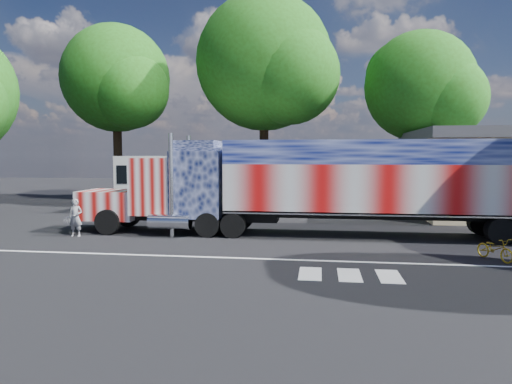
# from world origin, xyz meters

# --- Properties ---
(ground) EXTENTS (100.00, 100.00, 0.00)m
(ground) POSITION_xyz_m (0.00, 0.00, 0.00)
(ground) COLOR black
(lane_markings) EXTENTS (30.00, 2.67, 0.01)m
(lane_markings) POSITION_xyz_m (1.71, -3.77, 0.01)
(lane_markings) COLOR silver
(lane_markings) RESTS_ON ground
(semi_truck) EXTENTS (21.90, 3.46, 4.67)m
(semi_truck) POSITION_xyz_m (3.21, 2.20, 2.40)
(semi_truck) COLOR black
(semi_truck) RESTS_ON ground
(coach_bus) EXTENTS (12.47, 2.90, 3.63)m
(coach_bus) POSITION_xyz_m (-3.42, 9.29, 1.88)
(coach_bus) COLOR silver
(coach_bus) RESTS_ON ground
(woman) EXTENTS (0.65, 0.45, 1.72)m
(woman) POSITION_xyz_m (-7.90, 0.31, 0.86)
(woman) COLOR slate
(woman) RESTS_ON ground
(bicycle) EXTENTS (1.18, 1.63, 0.81)m
(bicycle) POSITION_xyz_m (9.18, -2.07, 0.41)
(bicycle) COLOR gold
(bicycle) RESTS_ON ground
(tree_ne_a) EXTENTS (8.19, 7.80, 12.50)m
(tree_ne_a) POSITION_xyz_m (10.22, 15.53, 8.54)
(tree_ne_a) COLOR black
(tree_ne_a) RESTS_ON ground
(tree_nw_a) EXTENTS (9.06, 8.63, 14.20)m
(tree_nw_a) POSITION_xyz_m (-13.27, 16.77, 9.82)
(tree_nw_a) COLOR black
(tree_nw_a) RESTS_ON ground
(tree_n_mid) EXTENTS (10.96, 10.43, 16.01)m
(tree_n_mid) POSITION_xyz_m (-1.10, 16.58, 10.73)
(tree_n_mid) COLOR black
(tree_n_mid) RESTS_ON ground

